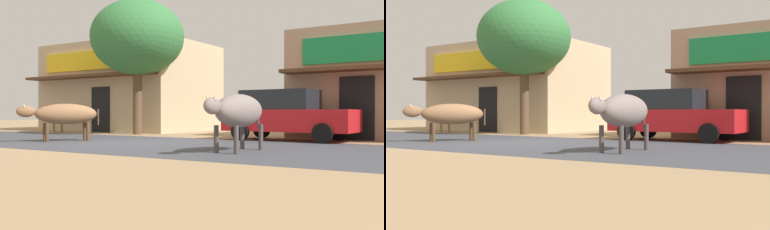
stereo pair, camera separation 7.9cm
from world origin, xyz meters
The scene contains 8 objects.
ground centered at (0.00, 0.00, 0.00)m, with size 80.00×80.00×0.00m, color #9E7F5A.
asphalt_road centered at (0.00, 0.00, 0.00)m, with size 72.00×6.31×0.00m, color #3F4148.
storefront_left_cafe centered at (-6.34, 7.81, 2.16)m, with size 7.86×6.50×4.32m.
roadside_tree centered at (-3.08, 4.30, 4.03)m, with size 3.91×3.91×5.61m.
parked_hatchback_car centered at (3.64, 3.68, 0.84)m, with size 4.23×1.91×1.64m.
cow_near_brown centered at (-2.16, -0.45, 0.85)m, with size 1.68×2.35×1.19m.
cow_far_dark centered at (4.17, -0.89, 0.94)m, with size 0.74×2.59×1.33m.
cafe_chair_near_tree centered at (-7.43, 3.76, 0.51)m, with size 0.61×0.61×0.92m.
Camera 2 is at (8.84, -10.12, 0.90)m, focal length 41.66 mm.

